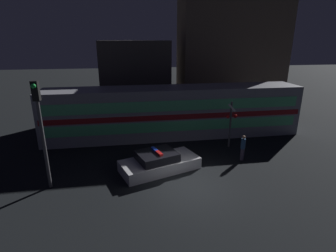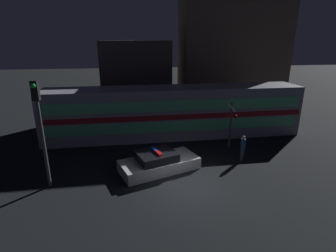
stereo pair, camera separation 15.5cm
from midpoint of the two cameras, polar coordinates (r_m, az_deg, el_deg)
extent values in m
plane|color=black|center=(13.60, 4.71, -13.01)|extent=(120.00, 120.00, 0.00)
cube|color=gray|center=(19.79, 1.64, 3.09)|extent=(18.97, 2.82, 3.74)
cube|color=maroon|center=(18.45, 2.42, 1.95)|extent=(18.59, 0.03, 0.37)
cube|color=#59D88C|center=(18.65, 2.39, -0.04)|extent=(18.02, 0.02, 0.75)
cube|color=#59D88C|center=(18.24, 2.45, 4.43)|extent=(18.02, 0.02, 0.75)
cube|color=silver|center=(15.02, -1.59, -8.35)|extent=(4.77, 3.25, 0.64)
cube|color=black|center=(14.71, -2.23, -6.56)|extent=(2.54, 2.30, 0.46)
cube|color=red|center=(14.35, -1.74, -5.94)|extent=(0.38, 0.62, 0.12)
cube|color=blue|center=(14.83, -2.73, -5.11)|extent=(0.38, 0.62, 0.12)
cylinder|color=#3F384C|center=(16.73, 16.08, -5.98)|extent=(0.23, 0.23, 0.76)
cylinder|color=navy|center=(16.46, 16.29, -3.77)|extent=(0.27, 0.27, 0.63)
sphere|color=tan|center=(16.32, 16.42, -2.40)|extent=(0.21, 0.21, 0.21)
cylinder|color=#4C4C51|center=(18.16, 13.67, 0.22)|extent=(0.13, 0.13, 3.17)
sphere|color=red|center=(17.76, 13.19, 1.99)|extent=(0.24, 0.24, 0.24)
sphere|color=red|center=(17.96, 14.76, 2.05)|extent=(0.24, 0.24, 0.24)
cube|color=white|center=(17.76, 14.06, 3.83)|extent=(0.58, 0.03, 0.58)
cylinder|color=#4C4C51|center=(13.90, -25.10, -3.90)|extent=(0.16, 0.16, 4.43)
cube|color=black|center=(13.21, -26.64, 6.89)|extent=(0.30, 0.30, 0.90)
sphere|color=green|center=(12.99, -27.05, 7.81)|extent=(0.23, 0.23, 0.23)
cube|color=#47423D|center=(25.23, -6.80, 10.04)|extent=(6.17, 4.58, 6.99)
cube|color=brown|center=(28.28, 13.98, 14.38)|extent=(10.51, 4.17, 10.78)
camera|label=1|loc=(0.08, -89.74, 0.09)|focal=28.00mm
camera|label=2|loc=(0.08, 90.26, -0.09)|focal=28.00mm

